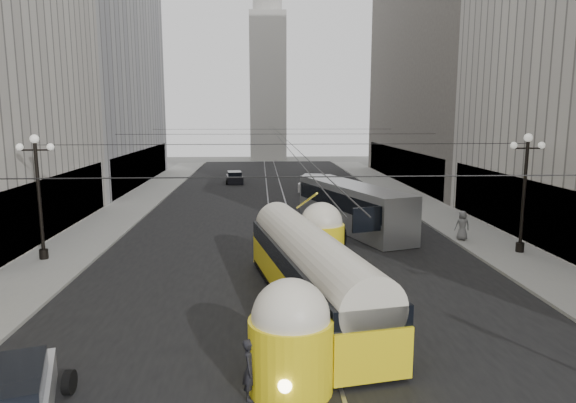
{
  "coord_description": "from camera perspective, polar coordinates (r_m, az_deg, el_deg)",
  "views": [
    {
      "loc": [
        -1.42,
        -8.24,
        7.47
      ],
      "look_at": [
        -0.22,
        13.78,
        3.75
      ],
      "focal_mm": 32.0,
      "sensor_mm": 36.0,
      "label": 1
    }
  ],
  "objects": [
    {
      "name": "pedestrian_sidewalk_right",
      "position": [
        32.05,
        18.8,
        -2.53
      ],
      "size": [
        0.87,
        0.56,
        1.75
      ],
      "primitive_type": "imported",
      "rotation": [
        0.0,
        0.0,
        3.1
      ],
      "color": "slate",
      "rests_on": "sidewalk_right"
    },
    {
      "name": "road",
      "position": [
        41.44,
        -1.11,
        -0.79
      ],
      "size": [
        20.0,
        85.0,
        0.02
      ],
      "primitive_type": "cube",
      "color": "black",
      "rests_on": "ground"
    },
    {
      "name": "rail_left",
      "position": [
        41.42,
        -2.15,
        -0.8
      ],
      "size": [
        0.12,
        85.0,
        0.04
      ],
      "primitive_type": "cube",
      "color": "gray",
      "rests_on": "ground"
    },
    {
      "name": "catenary",
      "position": [
        39.79,
        -0.91,
        7.3
      ],
      "size": [
        25.0,
        72.0,
        0.23
      ],
      "color": "black",
      "rests_on": "ground"
    },
    {
      "name": "city_bus",
      "position": [
        33.97,
        7.11,
        -0.37
      ],
      "size": [
        6.04,
        12.19,
        2.99
      ],
      "color": "#97999C",
      "rests_on": "ground"
    },
    {
      "name": "lamppost_left_mid",
      "position": [
        28.76,
        -25.97,
        1.17
      ],
      "size": [
        1.86,
        0.44,
        6.37
      ],
      "color": "black",
      "rests_on": "sidewalk_left"
    },
    {
      "name": "sedan_dark_far",
      "position": [
        57.36,
        -5.96,
        2.65
      ],
      "size": [
        2.1,
        4.23,
        1.29
      ],
      "color": "black",
      "rests_on": "ground"
    },
    {
      "name": "sedan_white_far",
      "position": [
        51.24,
        2.68,
        2.01
      ],
      "size": [
        3.16,
        5.32,
        1.57
      ],
      "color": "beige",
      "rests_on": "ground"
    },
    {
      "name": "lamppost_right_mid",
      "position": [
        29.98,
        24.8,
        1.56
      ],
      "size": [
        1.86,
        0.44,
        6.37
      ],
      "color": "black",
      "rests_on": "sidewalk_right"
    },
    {
      "name": "distant_tower",
      "position": [
        88.57,
        -2.27,
        14.44
      ],
      "size": [
        6.0,
        6.0,
        31.36
      ],
      "color": "#B2AFA8",
      "rests_on": "ground"
    },
    {
      "name": "building_right_far",
      "position": [
        60.82,
        18.41,
        17.48
      ],
      "size": [
        12.6,
        32.6,
        32.6
      ],
      "color": "#514C47",
      "rests_on": "ground"
    },
    {
      "name": "building_left_far",
      "position": [
        59.62,
        -22.1,
        15.5
      ],
      "size": [
        12.6,
        28.6,
        28.6
      ],
      "color": "#999999",
      "rests_on": "ground"
    },
    {
      "name": "pedestrian_crossing_a",
      "position": [
        14.3,
        -4.2,
        -18.08
      ],
      "size": [
        0.51,
        0.68,
        1.68
      ],
      "primitive_type": "imported",
      "rotation": [
        0.0,
        0.0,
        1.38
      ],
      "color": "black",
      "rests_on": "ground"
    },
    {
      "name": "sidewalk_right",
      "position": [
        46.82,
        13.58,
        0.23
      ],
      "size": [
        4.0,
        72.0,
        0.15
      ],
      "primitive_type": "cube",
      "color": "gray",
      "rests_on": "ground"
    },
    {
      "name": "rail_right",
      "position": [
        41.47,
        -0.07,
        -0.78
      ],
      "size": [
        0.12,
        85.0,
        0.04
      ],
      "primitive_type": "cube",
      "color": "gray",
      "rests_on": "ground"
    },
    {
      "name": "sidewalk_left",
      "position": [
        46.08,
        -16.35,
        -0.03
      ],
      "size": [
        4.0,
        72.0,
        0.15
      ],
      "primitive_type": "cube",
      "color": "gray",
      "rests_on": "ground"
    },
    {
      "name": "streetcar",
      "position": [
        20.05,
        2.53,
        -7.55
      ],
      "size": [
        4.59,
        14.53,
        3.21
      ],
      "color": "yellow",
      "rests_on": "ground"
    }
  ]
}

